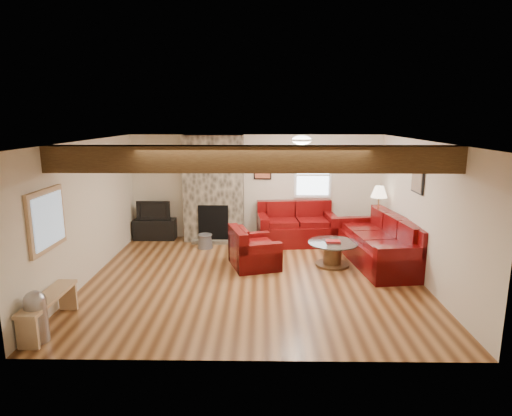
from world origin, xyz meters
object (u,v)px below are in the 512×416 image
(sofa_three, at_px, (378,240))
(loveseat, at_px, (297,224))
(coffee_table, at_px, (333,254))
(floor_lamp, at_px, (379,195))
(television, at_px, (154,210))
(armchair_red, at_px, (254,247))
(tv_cabinet, at_px, (155,229))

(sofa_three, bearing_deg, loveseat, -138.81)
(coffee_table, height_order, floor_lamp, floor_lamp)
(sofa_three, distance_m, television, 5.21)
(television, distance_m, floor_lamp, 5.24)
(sofa_three, bearing_deg, coffee_table, -86.88)
(sofa_three, xyz_separation_m, loveseat, (-1.54, 1.38, -0.00))
(floor_lamp, bearing_deg, television, 173.25)
(armchair_red, bearing_deg, coffee_table, -104.80)
(coffee_table, bearing_deg, floor_lamp, 45.95)
(coffee_table, relative_size, tv_cabinet, 1.00)
(loveseat, relative_size, armchair_red, 1.84)
(armchair_red, distance_m, coffee_table, 1.56)
(sofa_three, bearing_deg, television, -115.73)
(loveseat, relative_size, tv_cabinet, 1.80)
(television, bearing_deg, coffee_table, -24.76)
(sofa_three, bearing_deg, armchair_red, -92.03)
(loveseat, distance_m, armchair_red, 1.86)
(armchair_red, distance_m, floor_lamp, 3.13)
(sofa_three, distance_m, coffee_table, 0.98)
(floor_lamp, bearing_deg, armchair_red, -155.03)
(loveseat, xyz_separation_m, armchair_red, (-0.96, -1.59, -0.08))
(tv_cabinet, bearing_deg, loveseat, -5.05)
(armchair_red, xyz_separation_m, television, (-2.44, 1.89, 0.33))
(tv_cabinet, xyz_separation_m, television, (0.00, 0.00, 0.48))
(armchair_red, xyz_separation_m, tv_cabinet, (-2.44, 1.89, -0.15))
(coffee_table, xyz_separation_m, floor_lamp, (1.19, 1.23, 0.96))
(sofa_three, xyz_separation_m, television, (-4.93, 1.68, 0.25))
(armchair_red, height_order, floor_lamp, floor_lamp)
(tv_cabinet, bearing_deg, floor_lamp, -6.75)
(coffee_table, relative_size, floor_lamp, 0.70)
(loveseat, height_order, tv_cabinet, loveseat)
(coffee_table, height_order, tv_cabinet, coffee_table)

